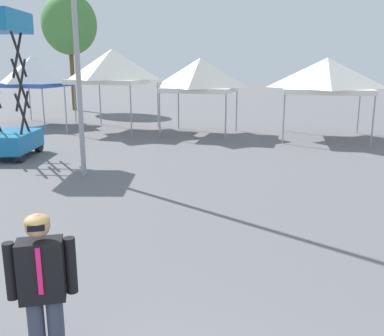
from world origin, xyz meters
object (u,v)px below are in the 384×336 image
object	(u,v)px
canopy_tent_behind_left	(112,66)
person_foreground	(43,288)
canopy_tent_left_of_center	(327,75)
tree_behind_tents_center	(69,24)
scissor_lift	(9,116)
canopy_tent_behind_right	(200,75)
canopy_tent_behind_center	(33,71)

from	to	relation	value
canopy_tent_behind_left	person_foreground	distance (m)	17.03
canopy_tent_left_of_center	tree_behind_tents_center	size ratio (longest dim) A/B	0.48
canopy_tent_left_of_center	scissor_lift	bearing A→B (deg)	-147.86
canopy_tent_left_of_center	tree_behind_tents_center	bearing A→B (deg)	154.09
canopy_tent_behind_left	tree_behind_tents_center	distance (m)	10.46
canopy_tent_behind_right	person_foreground	size ratio (longest dim) A/B	1.87
scissor_lift	person_foreground	xyz separation A→B (m)	(7.18, -9.29, -0.35)
canopy_tent_behind_left	scissor_lift	world-z (taller)	scissor_lift
canopy_tent_behind_center	scissor_lift	world-z (taller)	scissor_lift
canopy_tent_behind_center	canopy_tent_left_of_center	world-z (taller)	canopy_tent_behind_center
tree_behind_tents_center	person_foreground	bearing A→B (deg)	-61.67
canopy_tent_behind_center	canopy_tent_behind_left	bearing A→B (deg)	-10.75
canopy_tent_behind_right	person_foreground	distance (m)	15.81
canopy_tent_left_of_center	canopy_tent_behind_left	bearing A→B (deg)	-179.38
canopy_tent_behind_center	person_foreground	bearing A→B (deg)	-56.48
person_foreground	tree_behind_tents_center	bearing A→B (deg)	118.33
canopy_tent_behind_center	scissor_lift	bearing A→B (deg)	-62.40
canopy_tent_behind_center	canopy_tent_left_of_center	distance (m)	14.23
canopy_tent_behind_center	canopy_tent_behind_right	world-z (taller)	canopy_tent_behind_center
scissor_lift	tree_behind_tents_center	world-z (taller)	tree_behind_tents_center
canopy_tent_behind_center	scissor_lift	distance (m)	8.37
canopy_tent_behind_left	scissor_lift	xyz separation A→B (m)	(-0.92, -6.42, -1.59)
canopy_tent_left_of_center	person_foreground	bearing A→B (deg)	-101.46
scissor_lift	tree_behind_tents_center	distance (m)	15.84
canopy_tent_behind_left	canopy_tent_left_of_center	size ratio (longest dim) A/B	1.03
canopy_tent_behind_center	canopy_tent_behind_left	xyz separation A→B (m)	(4.74, -0.90, 0.25)
canopy_tent_behind_center	canopy_tent_left_of_center	size ratio (longest dim) A/B	0.97
canopy_tent_left_of_center	scissor_lift	xyz separation A→B (m)	(-10.38, -6.52, -1.24)
canopy_tent_behind_center	tree_behind_tents_center	world-z (taller)	tree_behind_tents_center
canopy_tent_behind_left	person_foreground	bearing A→B (deg)	-68.27
scissor_lift	canopy_tent_behind_right	bearing A→B (deg)	51.07
canopy_tent_behind_left	canopy_tent_left_of_center	xyz separation A→B (m)	(9.47, 0.10, -0.34)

